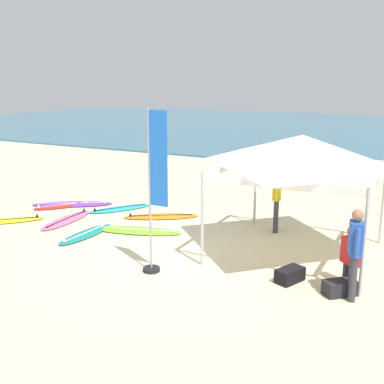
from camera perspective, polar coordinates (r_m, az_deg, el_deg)
ground_plane at (r=11.09m, az=0.42°, el=-7.00°), size 80.00×80.00×0.00m
sea at (r=39.82m, az=20.78°, el=7.12°), size 80.00×36.00×0.10m
canopy_tent at (r=10.48m, az=13.41°, el=4.94°), size 3.39×3.39×2.75m
surfboard_cyan at (r=14.52m, az=-8.89°, el=-2.02°), size 1.54×1.94×0.19m
surfboard_pink at (r=13.67m, az=-15.22°, el=-3.33°), size 0.73×2.11×0.19m
surfboard_lime at (r=12.36m, az=-6.77°, el=-4.74°), size 2.49×1.30×0.19m
surfboard_red at (r=15.23m, az=-15.62°, el=-1.64°), size 1.49×1.80×0.19m
surfboard_yellow at (r=14.14m, az=-21.88°, el=-3.28°), size 1.84×1.80×0.19m
surfboard_orange at (r=13.56m, az=-3.88°, el=-3.02°), size 2.15×1.66×0.19m
surfboard_teal at (r=12.30m, az=-13.00°, el=-5.08°), size 0.54×1.92×0.19m
surfboard_purple at (r=15.36m, az=-14.53°, el=-1.44°), size 2.53×1.90×0.19m
person_yellow at (r=12.23m, az=10.43°, el=-0.41°), size 0.31×0.53×1.71m
person_blue at (r=8.78m, az=19.48°, el=-6.56°), size 0.30×0.54×1.71m
person_red at (r=9.48m, az=18.99°, el=-7.18°), size 0.42×0.41×1.20m
banner_flag at (r=9.31m, az=-4.63°, el=-0.91°), size 0.60×0.36×3.40m
gear_bag_near_tent at (r=9.51m, az=11.98°, el=-9.99°), size 0.53×0.68×0.28m
gear_bag_by_pole at (r=9.21m, az=17.78°, el=-11.18°), size 0.66×0.64×0.28m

